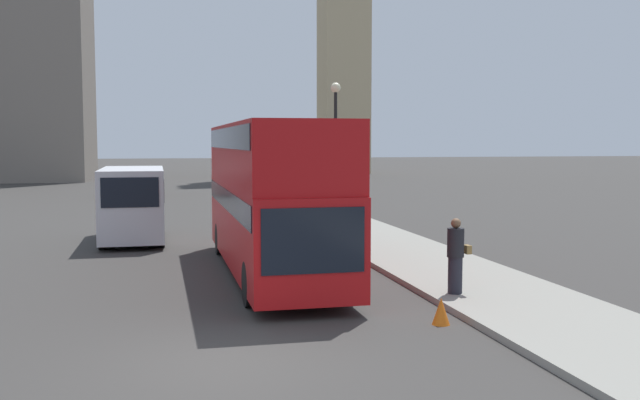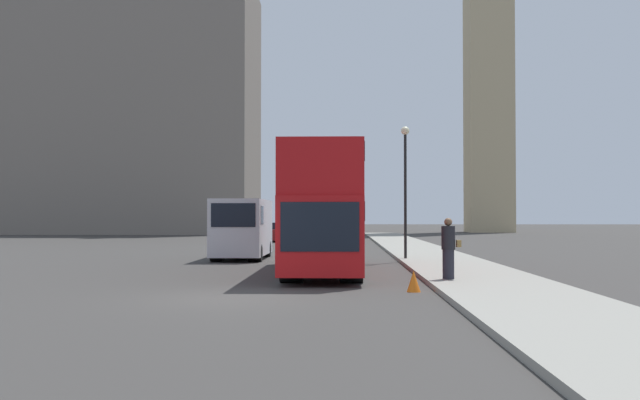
{
  "view_description": "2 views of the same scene",
  "coord_description": "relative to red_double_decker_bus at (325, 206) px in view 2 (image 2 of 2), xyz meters",
  "views": [
    {
      "loc": [
        -1.07,
        -11.67,
        3.66
      ],
      "look_at": [
        3.0,
        6.06,
        2.17
      ],
      "focal_mm": 40.0,
      "sensor_mm": 36.0,
      "label": 1
    },
    {
      "loc": [
        2.59,
        -17.01,
        1.96
      ],
      "look_at": [
        1.53,
        17.21,
        2.73
      ],
      "focal_mm": 40.0,
      "sensor_mm": 36.0,
      "label": 2
    }
  ],
  "objects": [
    {
      "name": "white_van",
      "position": [
        -3.93,
        7.48,
        -0.88
      ],
      "size": [
        2.22,
        5.5,
        2.69
      ],
      "color": "silver",
      "rests_on": "ground_plane"
    },
    {
      "name": "building_block_distant",
      "position": [
        -23.12,
        55.08,
        11.77
      ],
      "size": [
        27.52,
        14.88,
        34.21
      ],
      "color": "slate",
      "rests_on": "ground_plane"
    },
    {
      "name": "sidewalk_strip",
      "position": [
        4.77,
        -7.68,
        -2.24
      ],
      "size": [
        3.52,
        120.0,
        0.15
      ],
      "color": "gray",
      "rests_on": "ground_plane"
    },
    {
      "name": "street_lamp",
      "position": [
        3.32,
        5.9,
        1.55
      ],
      "size": [
        0.36,
        0.36,
        5.65
      ],
      "color": "black",
      "rests_on": "sidewalk_strip"
    },
    {
      "name": "red_double_decker_bus",
      "position": [
        0.0,
        0.0,
        0.0
      ],
      "size": [
        2.47,
        10.87,
        4.14
      ],
      "color": "#B71114",
      "rests_on": "ground_plane"
    },
    {
      "name": "pedestrian",
      "position": [
        3.66,
        -4.15,
        -1.29
      ],
      "size": [
        0.55,
        0.39,
        1.76
      ],
      "color": "#23232D",
      "rests_on": "sidewalk_strip"
    },
    {
      "name": "ground_plane",
      "position": [
        -1.99,
        -7.68,
        -2.32
      ],
      "size": [
        300.0,
        300.0,
        0.0
      ],
      "primitive_type": "plane",
      "color": "#383533"
    },
    {
      "name": "parked_sedan",
      "position": [
        -4.55,
        29.61,
        -1.65
      ],
      "size": [
        1.82,
        4.73,
        1.45
      ],
      "color": "maroon",
      "rests_on": "ground_plane"
    },
    {
      "name": "traffic_cone",
      "position": [
        2.45,
        -6.2,
        -2.04
      ],
      "size": [
        0.36,
        0.36,
        0.55
      ],
      "color": "orange",
      "rests_on": "ground_plane"
    }
  ]
}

